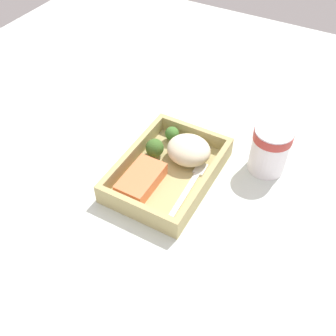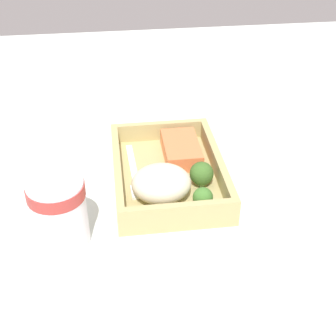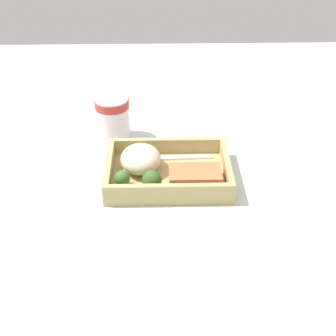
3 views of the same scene
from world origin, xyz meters
The scene contains 10 objects.
ground_plane centered at (0.00, 0.00, -1.00)cm, with size 160.00×160.00×2.00cm, color silver.
takeout_tray centered at (0.00, 0.00, 0.60)cm, with size 25.71×18.10×1.20cm, color tan.
tray_rim centered at (0.00, 0.00, 2.91)cm, with size 25.71×18.10×3.42cm.
salmon_fillet centered at (-5.46, 3.11, 2.66)cm, with size 10.61×6.22×2.92cm, color #F07645.
mashed_potatoes centered at (5.71, -1.81, 3.87)cm, with size 8.52×9.40×5.34cm, color beige.
broccoli_floret_1 centered at (9.27, 4.11, 3.18)cm, with size 3.13×3.13×3.62cm.
broccoli_floret_2 centered at (3.30, 5.08, 3.32)cm, with size 3.94×3.94×4.16cm.
fork centered at (-0.90, -5.66, 1.42)cm, with size 15.85×2.33×0.44cm.
paper_cup centered at (12.56, -16.96, 5.87)cm, with size 7.97×7.97×10.49cm.
receipt_slip centered at (6.28, 23.90, 0.12)cm, with size 9.97×14.98×0.24cm, color white.
Camera 2 is at (64.03, -8.60, 47.37)cm, focal length 50.00 mm.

